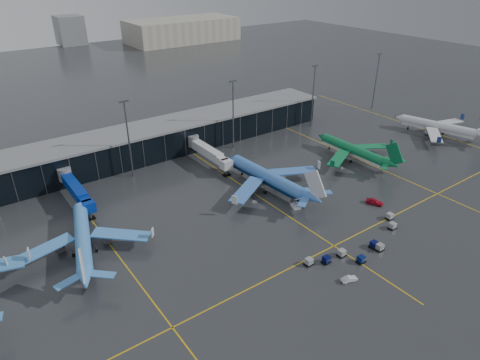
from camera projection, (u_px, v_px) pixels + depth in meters
ground at (265, 231)px, 111.73m from camera, size 600.00×600.00×0.00m
terminal_pier at (157, 139)px, 153.73m from camera, size 142.00×17.00×10.70m
jet_bridges at (76, 190)px, 122.36m from camera, size 94.00×27.50×7.20m
flood_masts at (184, 124)px, 143.80m from camera, size 203.00×0.50×25.50m
distant_hangars at (95, 37)px, 327.43m from camera, size 260.00×71.00×22.00m
taxi_lines at (269, 203)px, 124.52m from camera, size 220.00×120.00×0.02m
airliner_arkefly at (81, 230)px, 102.06m from camera, size 42.62×45.89×11.79m
airliner_klm_near at (268, 170)px, 129.48m from camera, size 39.08×43.78×12.73m
airliner_aer_lingus at (353, 144)px, 149.05m from camera, size 32.24×36.69×11.24m
airliner_ba at (439, 121)px, 168.97m from camera, size 43.24×46.51×11.91m
baggage_carts at (361, 245)px, 105.11m from camera, size 33.88×9.39×1.70m
mobile_airstair at (296, 205)px, 122.27m from camera, size 3.20×3.77×3.45m
service_van_red at (374, 202)px, 123.70m from camera, size 3.80×5.21×1.65m
service_van_white at (349, 279)px, 94.38m from camera, size 3.99×2.32×1.24m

